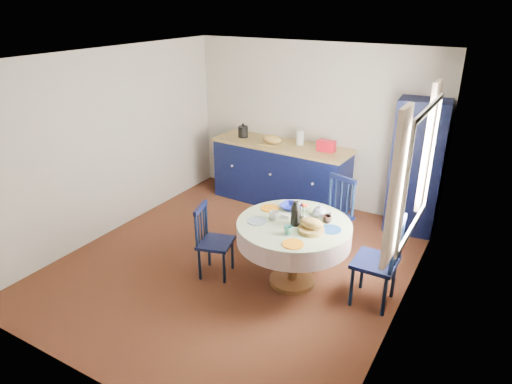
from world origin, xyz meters
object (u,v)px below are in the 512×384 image
at_px(mug_c, 327,219).
at_px(mug_d, 298,204).
at_px(pantry_cabinet, 416,168).
at_px(cobalt_bowl, 291,207).
at_px(kitchen_counter, 281,173).
at_px(chair_left, 212,241).
at_px(chair_far, 333,215).
at_px(mug_b, 288,230).
at_px(dining_table, 294,233).
at_px(chair_right, 380,261).
at_px(mug_a, 274,215).

relative_size(mug_c, mug_d, 1.23).
relative_size(pantry_cabinet, cobalt_bowl, 7.41).
bearing_deg(mug_c, kitchen_counter, 129.91).
bearing_deg(chair_left, kitchen_counter, -8.85).
xyz_separation_m(chair_far, cobalt_bowl, (-0.29, -0.65, 0.30)).
relative_size(pantry_cabinet, chair_far, 1.89).
height_order(mug_b, cobalt_bowl, mug_b).
relative_size(chair_far, mug_d, 11.19).
height_order(dining_table, chair_right, dining_table).
bearing_deg(mug_a, mug_b, -39.44).
xyz_separation_m(dining_table, mug_b, (0.05, -0.27, 0.17)).
distance_m(dining_table, mug_b, 0.32).
relative_size(chair_left, mug_a, 7.45).
height_order(chair_left, chair_far, chair_far).
xyz_separation_m(kitchen_counter, mug_b, (1.22, -2.21, 0.31)).
bearing_deg(mug_a, chair_left, -157.46).
relative_size(pantry_cabinet, mug_d, 21.11).
xyz_separation_m(chair_right, mug_c, (-0.65, 0.08, 0.30)).
bearing_deg(pantry_cabinet, dining_table, -117.98).
bearing_deg(mug_b, mug_d, 107.01).
relative_size(dining_table, mug_b, 12.96).
bearing_deg(kitchen_counter, pantry_cabinet, 5.23).
height_order(pantry_cabinet, mug_a, pantry_cabinet).
xyz_separation_m(kitchen_counter, mug_d, (1.02, -1.56, 0.31)).
height_order(chair_left, mug_d, chair_left).
distance_m(chair_left, mug_c, 1.36).
distance_m(dining_table, chair_far, 0.97).
bearing_deg(chair_left, dining_table, -86.73).
relative_size(pantry_cabinet, dining_table, 1.46).
bearing_deg(mug_a, chair_right, 6.53).
bearing_deg(mug_d, mug_c, -23.73).
distance_m(pantry_cabinet, dining_table, 2.23).
bearing_deg(mug_c, pantry_cabinet, 73.37).
bearing_deg(chair_far, mug_b, -76.20).
bearing_deg(mug_c, mug_b, -118.78).
relative_size(chair_left, mug_b, 8.94).
xyz_separation_m(pantry_cabinet, mug_a, (-1.09, -2.07, -0.12)).
height_order(kitchen_counter, cobalt_bowl, kitchen_counter).
relative_size(chair_far, mug_a, 8.37).
xyz_separation_m(pantry_cabinet, dining_table, (-0.85, -2.04, -0.28)).
xyz_separation_m(kitchen_counter, dining_table, (1.17, -1.94, 0.15)).
distance_m(kitchen_counter, pantry_cabinet, 2.07).
relative_size(dining_table, cobalt_bowl, 5.07).
height_order(mug_a, mug_b, mug_a).
xyz_separation_m(chair_left, mug_d, (0.76, 0.69, 0.37)).
height_order(pantry_cabinet, mug_d, pantry_cabinet).
bearing_deg(mug_b, chair_far, 87.47).
relative_size(mug_a, mug_d, 1.34).
height_order(mug_c, mug_d, mug_c).
xyz_separation_m(mug_a, cobalt_bowl, (0.05, 0.33, -0.02)).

